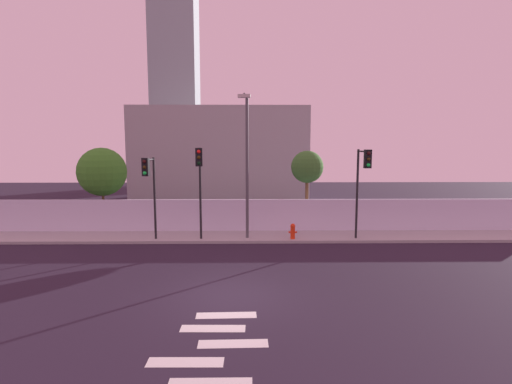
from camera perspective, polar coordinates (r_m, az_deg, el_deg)
name	(u,v)px	position (r m, az deg, el deg)	size (l,w,h in m)	color
ground_plane	(229,296)	(13.82, -3.90, -14.66)	(80.00, 80.00, 0.00)	#251A2A
sidewalk	(237,237)	(21.63, -2.73, -6.48)	(36.00, 2.40, 0.15)	#9E9E9E
perimeter_wall	(238,215)	(22.70, -2.64, -3.33)	(36.00, 0.18, 1.80)	silver
crosswalk_marking	(219,352)	(10.50, -5.32, -22.01)	(3.33, 4.75, 0.01)	silver
traffic_light_left	(363,175)	(20.50, 15.11, 2.44)	(0.35, 1.60, 4.67)	black
traffic_light_center	(200,174)	(20.12, -8.13, 2.61)	(0.36, 1.15, 4.74)	black
traffic_light_right	(150,180)	(20.62, -15.07, 1.62)	(0.44, 1.11, 4.26)	black
street_lamp_curbside	(247,157)	(20.40, -1.34, 5.05)	(0.62, 1.70, 7.34)	#4C4C51
fire_hydrant	(293,231)	(20.87, 5.31, -5.56)	(0.44, 0.26, 0.81)	red
roadside_tree_leftmost	(102,172)	(25.49, -21.29, 2.71)	(2.90, 2.90, 4.88)	brown
roadside_tree_midleft	(307,167)	(24.11, 7.38, 3.53)	(1.95, 1.95, 4.69)	brown
low_building_distant	(221,154)	(36.44, -5.08, 5.42)	(15.46, 6.00, 8.32)	#9B9B9B
tower_on_skyline	(175,44)	(50.52, -11.64, 20.19)	(5.25, 5.00, 33.62)	gray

